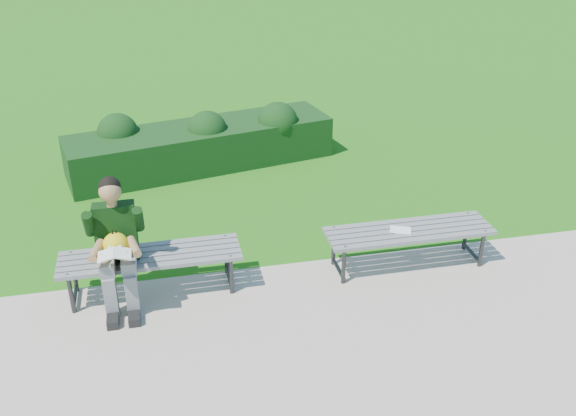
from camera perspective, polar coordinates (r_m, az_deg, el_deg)
The scene contains 7 objects.
ground at distance 7.08m, azimuth -2.07°, elevation -5.35°, with size 80.00×80.00×0.00m.
walkway at distance 5.71m, azimuth 1.21°, elevation -14.57°, with size 30.00×3.50×0.02m.
hedge at distance 9.54m, azimuth -7.63°, elevation 5.79°, with size 3.97×1.76×0.87m.
bench_left at distance 6.60m, azimuth -12.11°, elevation -4.45°, with size 1.80×0.50×0.46m.
bench_right at distance 7.01m, azimuth 10.70°, elevation -2.26°, with size 1.80×0.50×0.46m.
seated_boy at distance 6.38m, azimuth -15.03°, elevation -2.86°, with size 0.56×0.76×1.31m.
paper_sheet at distance 6.95m, azimuth 9.97°, elevation -1.94°, with size 0.26×0.23×0.01m.
Camera 1 is at (-1.02, -5.88, 3.82)m, focal length 40.00 mm.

